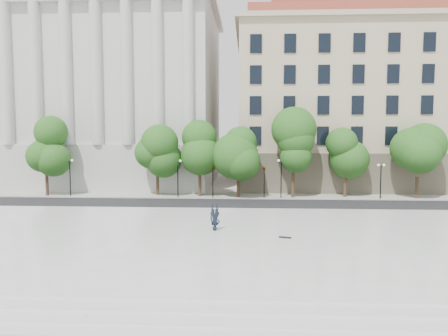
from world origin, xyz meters
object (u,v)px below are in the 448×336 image
Objects in this scene: traffic_light_east at (264,167)px; person_lying at (215,227)px; skateboard at (285,237)px; traffic_light_west at (213,166)px.

traffic_light_east is 18.27m from person_lying.
traffic_light_east is at bearing 71.40° from person_lying.
skateboard is (4.95, -2.00, -0.22)m from person_lying.
skateboard is at bearing -26.89° from person_lying.
traffic_light_east is at bearing 0.00° from traffic_light_west.
traffic_light_east is 19.79m from skateboard.
person_lying is at bearing -85.05° from traffic_light_west.
traffic_light_west is at bearing 123.05° from skateboard.
skateboard is (6.46, -19.52, -3.26)m from traffic_light_west.
person_lying is 5.34m from skateboard.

